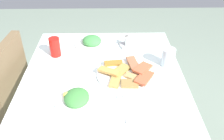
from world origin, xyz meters
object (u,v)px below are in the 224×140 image
at_px(fork, 126,109).
at_px(spoon, 119,109).
at_px(soda_can, 55,47).
at_px(salad_plate_greens, 77,98).
at_px(condiment_caddy, 127,43).
at_px(paper_napkin, 123,109).
at_px(pide_platter, 126,74).
at_px(salad_plate_rice, 92,42).
at_px(dining_chair, 1,99).
at_px(drinking_glass, 168,57).
at_px(dining_table, 104,86).

relative_size(fork, spoon, 0.98).
bearing_deg(fork, soda_can, 39.08).
bearing_deg(salad_plate_greens, condiment_caddy, -27.44).
xyz_separation_m(paper_napkin, spoon, (0.00, 0.02, 0.00)).
height_order(pide_platter, fork, pide_platter).
bearing_deg(paper_napkin, fork, -90.00).
bearing_deg(spoon, salad_plate_rice, 16.24).
distance_m(salad_plate_greens, fork, 0.25).
distance_m(dining_chair, pide_platter, 0.84).
distance_m(fork, condiment_caddy, 0.61).
bearing_deg(pide_platter, dining_chair, 83.79).
relative_size(salad_plate_rice, paper_napkin, 1.47).
height_order(dining_chair, salad_plate_greens, dining_chair).
height_order(dining_chair, pide_platter, dining_chair).
xyz_separation_m(paper_napkin, fork, (0.00, -0.02, 0.00)).
height_order(soda_can, drinking_glass, soda_can).
xyz_separation_m(drinking_glass, spoon, (-0.37, 0.31, -0.05)).
bearing_deg(spoon, drinking_glass, -37.24).
bearing_deg(dining_chair, soda_can, -69.11).
distance_m(salad_plate_greens, condiment_caddy, 0.62).
distance_m(dining_chair, paper_napkin, 0.88).
height_order(dining_table, dining_chair, dining_chair).
relative_size(dining_chair, salad_plate_greens, 4.16).
height_order(salad_plate_greens, drinking_glass, drinking_glass).
bearing_deg(dining_table, soda_can, 56.16).
distance_m(dining_table, salad_plate_greens, 0.28).
height_order(pide_platter, drinking_glass, drinking_glass).
distance_m(dining_chair, fork, 0.90).
distance_m(fork, spoon, 0.04).
height_order(dining_table, drinking_glass, drinking_glass).
relative_size(dining_table, soda_can, 8.36).
bearing_deg(spoon, pide_platter, -8.41).
bearing_deg(dining_chair, paper_napkin, -114.99).
distance_m(pide_platter, condiment_caddy, 0.34).
bearing_deg(pide_platter, paper_napkin, 173.08).
xyz_separation_m(pide_platter, fork, (-0.27, 0.01, -0.01)).
bearing_deg(dining_chair, drinking_glass, -89.20).
xyz_separation_m(dining_chair, salad_plate_greens, (-0.30, -0.54, 0.26)).
xyz_separation_m(drinking_glass, condiment_caddy, (0.24, 0.23, -0.03)).
height_order(pide_platter, spoon, pide_platter).
relative_size(dining_chair, salad_plate_rice, 3.94).
bearing_deg(soda_can, salad_plate_greens, -157.99).
bearing_deg(condiment_caddy, salad_plate_greens, 152.56).
height_order(paper_napkin, condiment_caddy, condiment_caddy).
relative_size(salad_plate_rice, spoon, 1.22).
xyz_separation_m(pide_platter, salad_plate_greens, (-0.21, 0.26, 0.01)).
relative_size(pide_platter, drinking_glass, 2.90).
bearing_deg(dining_table, fork, -158.89).
relative_size(dining_table, condiment_caddy, 9.31).
bearing_deg(pide_platter, fork, 176.87).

